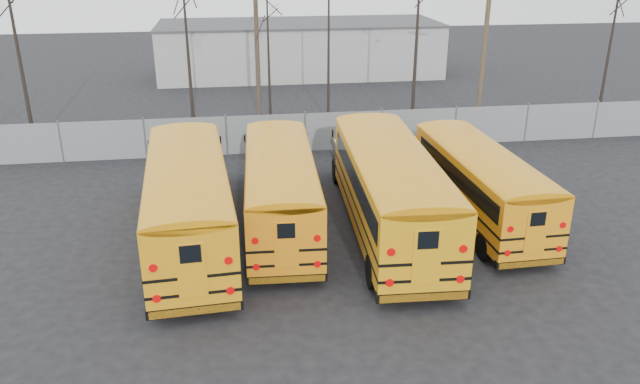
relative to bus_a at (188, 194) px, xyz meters
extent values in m
plane|color=black|center=(5.34, -1.98, -1.92)|extent=(120.00, 120.00, 0.00)
cube|color=gray|center=(5.34, 10.02, -0.92)|extent=(40.00, 0.04, 2.00)
cube|color=#A8A8A3|center=(7.34, 30.02, 0.08)|extent=(22.00, 8.00, 4.00)
cylinder|color=black|center=(-0.95, -3.79, -1.39)|extent=(0.37, 1.08, 1.06)
cylinder|color=black|center=(1.45, -3.63, -1.39)|extent=(0.37, 1.08, 1.06)
cylinder|color=black|center=(-1.54, 5.09, -1.39)|extent=(0.37, 1.08, 1.06)
cylinder|color=black|center=(0.85, 5.25, -1.39)|extent=(0.37, 1.08, 1.06)
cube|color=orange|center=(0.02, -0.28, -0.15)|extent=(3.31, 10.02, 2.49)
cube|color=orange|center=(-0.37, 5.54, -0.86)|extent=(2.50, 1.96, 1.06)
cube|color=black|center=(0.03, -0.49, 0.41)|extent=(3.28, 8.96, 0.74)
cube|color=black|center=(-0.04, 0.62, -0.92)|extent=(3.46, 11.84, 0.10)
cube|color=black|center=(-0.04, 0.62, -0.39)|extent=(3.46, 11.84, 0.10)
cube|color=black|center=(0.34, -5.09, -1.45)|extent=(2.72, 0.42, 0.30)
cube|color=black|center=(-0.43, 6.39, -1.45)|extent=(2.55, 0.38, 0.28)
cube|color=orange|center=(0.35, -5.21, -0.18)|extent=(0.80, 0.10, 1.64)
cylinder|color=#B20505|center=(-0.65, -5.28, -0.92)|extent=(0.24, 0.06, 0.23)
cylinder|color=#B20505|center=(1.36, -5.15, -0.92)|extent=(0.24, 0.06, 0.23)
cylinder|color=#B20505|center=(-0.65, -5.28, 0.04)|extent=(0.24, 0.06, 0.23)
cylinder|color=#B20505|center=(1.36, -5.15, 0.04)|extent=(0.24, 0.06, 0.23)
cylinder|color=black|center=(2.03, -2.35, -1.43)|extent=(0.32, 0.99, 0.98)
cylinder|color=black|center=(4.25, -2.45, -1.43)|extent=(0.32, 0.99, 0.98)
cylinder|color=black|center=(2.41, 5.88, -1.43)|extent=(0.32, 0.99, 0.98)
cylinder|color=black|center=(4.62, 5.77, -1.43)|extent=(0.32, 0.99, 0.98)
cube|color=orange|center=(3.29, 0.78, -0.28)|extent=(2.86, 9.22, 2.30)
cube|color=orange|center=(3.53, 6.17, -0.94)|extent=(2.28, 1.77, 0.98)
cube|color=black|center=(3.28, 0.59, 0.23)|extent=(2.86, 8.24, 0.69)
cube|color=black|center=(3.32, 1.62, -0.99)|extent=(2.97, 10.90, 0.09)
cube|color=black|center=(3.32, 1.62, -0.50)|extent=(2.97, 10.90, 0.09)
cube|color=black|center=(3.08, -3.67, -1.48)|extent=(2.52, 0.33, 0.27)
cube|color=black|center=(3.57, 6.95, -1.48)|extent=(2.36, 0.30, 0.25)
cube|color=orange|center=(3.08, -3.78, -0.31)|extent=(0.74, 0.07, 1.52)
cylinder|color=#B20505|center=(2.15, -3.75, -0.99)|extent=(0.22, 0.05, 0.22)
cylinder|color=#B20505|center=(4.01, -3.83, -0.99)|extent=(0.22, 0.05, 0.22)
cylinder|color=#B20505|center=(2.15, -3.75, -0.11)|extent=(0.22, 0.05, 0.22)
cylinder|color=#B20505|center=(4.01, -3.83, -0.11)|extent=(0.22, 0.05, 0.22)
cylinder|color=black|center=(5.75, -3.86, -1.38)|extent=(0.36, 1.11, 1.09)
cylinder|color=black|center=(8.22, -3.97, -1.38)|extent=(0.36, 1.11, 1.09)
cylinder|color=black|center=(6.18, 5.31, -1.38)|extent=(0.36, 1.11, 1.09)
cylinder|color=black|center=(8.64, 5.19, -1.38)|extent=(0.36, 1.11, 1.09)
cube|color=orange|center=(7.15, -0.37, -0.10)|extent=(3.20, 10.27, 2.57)
cube|color=orange|center=(7.43, 5.63, -0.83)|extent=(2.54, 1.97, 1.09)
cube|color=black|center=(7.14, -0.59, 0.48)|extent=(3.19, 9.18, 0.76)
cube|color=black|center=(7.19, 0.56, -0.89)|extent=(3.32, 12.15, 0.10)
cube|color=black|center=(7.19, 0.56, -0.34)|extent=(3.32, 12.15, 0.10)
cube|color=black|center=(6.92, -5.33, -1.43)|extent=(2.80, 0.37, 0.31)
cube|color=black|center=(7.47, 6.50, -1.43)|extent=(2.63, 0.34, 0.28)
cube|color=orange|center=(6.91, -5.45, -0.12)|extent=(0.82, 0.08, 1.69)
cylinder|color=#B20505|center=(5.87, -5.42, -0.89)|extent=(0.24, 0.05, 0.24)
cylinder|color=#B20505|center=(7.95, -5.51, -0.89)|extent=(0.24, 0.05, 0.24)
cylinder|color=#B20505|center=(5.87, -5.42, 0.10)|extent=(0.24, 0.05, 0.24)
cylinder|color=#B20505|center=(7.95, -5.51, 0.10)|extent=(0.24, 0.05, 0.24)
cylinder|color=black|center=(9.91, -2.58, -1.46)|extent=(0.29, 0.94, 0.94)
cylinder|color=black|center=(12.03, -2.53, -1.46)|extent=(0.29, 0.94, 0.94)
cylinder|color=black|center=(9.71, 5.27, -1.46)|extent=(0.29, 0.94, 0.94)
cylinder|color=black|center=(11.83, 5.33, -1.46)|extent=(0.29, 0.94, 0.94)
cube|color=orange|center=(10.89, 0.49, -0.36)|extent=(2.56, 8.75, 2.20)
cube|color=orange|center=(10.76, 5.63, -0.99)|extent=(2.14, 1.64, 0.94)
cube|color=black|center=(10.90, 0.30, 0.13)|extent=(2.57, 7.82, 0.65)
cube|color=black|center=(10.87, 1.28, -1.04)|extent=(2.63, 10.36, 0.08)
cube|color=black|center=(10.87, 1.28, -0.57)|extent=(2.63, 10.36, 0.08)
cube|color=black|center=(11.00, -3.77, -1.50)|extent=(2.40, 0.27, 0.26)
cube|color=black|center=(10.74, 6.38, -1.50)|extent=(2.25, 0.24, 0.24)
cube|color=orange|center=(11.00, -3.87, -0.38)|extent=(0.70, 0.06, 1.45)
cylinder|color=#B20505|center=(10.12, -3.90, -1.04)|extent=(0.21, 0.04, 0.21)
cylinder|color=#B20505|center=(11.89, -3.86, -1.04)|extent=(0.21, 0.04, 0.21)
cylinder|color=#B20505|center=(10.12, -3.90, -0.19)|extent=(0.21, 0.04, 0.21)
cylinder|color=#B20505|center=(11.89, -3.86, -0.19)|extent=(0.21, 0.04, 0.21)
cylinder|color=#443526|center=(3.36, 17.00, 2.24)|extent=(0.26, 0.26, 8.33)
cylinder|color=#4E402C|center=(16.25, 14.07, 2.51)|extent=(0.28, 0.28, 8.86)
cone|color=black|center=(-8.83, 13.10, 3.88)|extent=(0.26, 0.26, 11.61)
cone|color=black|center=(-0.56, 15.11, 3.18)|extent=(0.26, 0.26, 10.21)
cone|color=black|center=(3.93, 15.51, 2.58)|extent=(0.26, 0.26, 9.02)
cone|color=black|center=(7.44, 15.75, 3.76)|extent=(0.26, 0.26, 11.38)
cone|color=black|center=(12.50, 15.12, 3.72)|extent=(0.26, 0.26, 11.28)
cone|color=black|center=(22.45, 11.58, 3.19)|extent=(0.26, 0.26, 10.22)
camera|label=1|loc=(1.66, -20.50, 8.20)|focal=35.00mm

